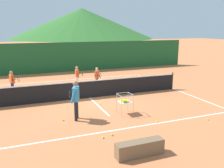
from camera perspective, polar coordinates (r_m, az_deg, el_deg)
The scene contains 22 objects.
ground_plane at distance 13.36m, azimuth -5.25°, elevation -3.22°, with size 120.00×120.00×0.00m, color #C67042.
line_baseline_near at distance 9.36m, azimuth 2.67°, elevation -10.45°, with size 10.89×0.08×0.01m, color white.
line_baseline_far at distance 18.12m, azimuth -9.73°, elevation 0.99°, with size 10.89×0.08×0.01m, color white.
line_sideline_east at distance 15.70m, azimuth 14.18°, elevation -1.09°, with size 0.08×9.56×0.01m, color white.
line_service_center at distance 13.36m, azimuth -5.25°, elevation -3.21°, with size 0.08×6.12×0.01m, color white.
tennis_net at distance 13.23m, azimuth -5.29°, elevation -1.15°, with size 10.74×0.08×1.05m.
instructor at distance 10.05m, azimuth -8.52°, elevation -2.92°, with size 0.48×0.83×1.65m.
student_0 at distance 15.09m, azimuth -22.36°, elevation 0.85°, with size 0.56×0.56×1.33m.
student_1 at distance 15.87m, azimuth -8.15°, elevation 2.24°, with size 0.41×0.64×1.32m.
student_2 at distance 15.42m, azimuth -3.52°, elevation 1.98°, with size 0.45×0.70×1.29m.
ball_cart at distance 10.72m, azimuth 2.94°, elevation -3.99°, with size 0.58×0.58×0.90m.
tennis_ball_0 at distance 10.12m, azimuth 10.53°, elevation -8.62°, with size 0.07×0.07×0.07m, color yellow.
tennis_ball_1 at distance 13.02m, azimuth 19.78°, elevation -4.25°, with size 0.07×0.07×0.07m, color yellow.
tennis_ball_2 at distance 8.61m, azimuth -2.14°, elevation -12.40°, with size 0.07×0.07×0.07m, color yellow.
tennis_ball_3 at distance 12.18m, azimuth -2.76°, elevation -4.63°, with size 0.07×0.07×0.07m, color yellow.
tennis_ball_4 at distance 10.91m, azimuth 21.48°, elevation -7.72°, with size 0.07×0.07×0.07m, color yellow.
tennis_ball_5 at distance 10.31m, azimuth -11.39°, elevation -8.24°, with size 0.07×0.07×0.07m, color yellow.
tennis_ball_6 at distance 8.79m, azimuth 0.01°, elevation -11.82°, with size 0.07×0.07×0.07m, color yellow.
tennis_ball_7 at distance 13.24m, azimuth 13.71°, elevation -3.55°, with size 0.07×0.07×0.07m, color yellow.
windscreen_fence at distance 21.30m, azimuth -11.81°, elevation 6.13°, with size 23.95×0.08×2.53m, color #1E5B2D.
courtside_bench at distance 7.53m, azimuth 6.51°, elevation -14.77°, with size 1.50×0.36×0.46m, color brown.
hill_0 at distance 90.19m, azimuth -7.04°, elevation 13.93°, with size 50.37×50.37×10.52m, color #2D6628.
Camera 1 is at (-3.53, -12.33, 3.73)m, focal length 39.01 mm.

